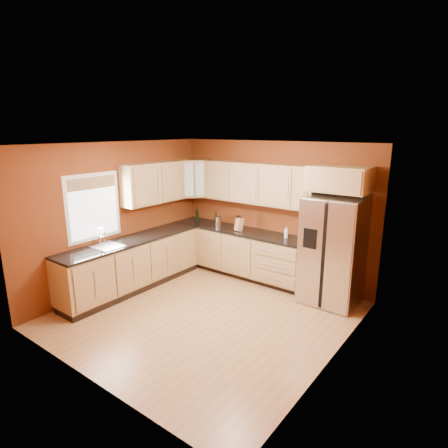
{
  "coord_description": "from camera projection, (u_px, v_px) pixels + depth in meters",
  "views": [
    {
      "loc": [
        3.41,
        -4.06,
        2.82
      ],
      "look_at": [
        -0.32,
        0.9,
        1.23
      ],
      "focal_mm": 30.0,
      "sensor_mm": 36.0,
      "label": 1
    }
  ],
  "objects": [
    {
      "name": "upper_cabinets_back",
      "position": [
        257.0,
        183.0,
        6.94
      ],
      "size": [
        2.3,
        0.33,
        0.75
      ],
      "primitive_type": "cube",
      "color": "#A48A4F",
      "rests_on": "wall_back"
    },
    {
      "name": "ceiling",
      "position": [
        203.0,
        144.0,
        5.19
      ],
      "size": [
        4.0,
        4.0,
        0.0
      ],
      "primitive_type": "plane",
      "color": "white",
      "rests_on": "wall_back"
    },
    {
      "name": "countertop_back",
      "position": [
        239.0,
        230.0,
        7.24
      ],
      "size": [
        2.9,
        0.62,
        0.04
      ],
      "primitive_type": "cube",
      "color": "black",
      "rests_on": "base_cabinets_back"
    },
    {
      "name": "knife_block",
      "position": [
        239.0,
        224.0,
        7.13
      ],
      "size": [
        0.15,
        0.14,
        0.24
      ],
      "primitive_type": "cube",
      "rotation": [
        0.0,
        0.0,
        -0.34
      ],
      "color": "tan",
      "rests_on": "countertop_back"
    },
    {
      "name": "wall_back",
      "position": [
        272.0,
        211.0,
        7.06
      ],
      "size": [
        4.0,
        0.04,
        2.6
      ],
      "primitive_type": "cube",
      "color": "maroon",
      "rests_on": "floor"
    },
    {
      "name": "over_fridge_cabinet",
      "position": [
        340.0,
        179.0,
        5.85
      ],
      "size": [
        0.92,
        0.6,
        0.4
      ],
      "primitive_type": "cube",
      "color": "#A48A4F",
      "rests_on": "wall_back"
    },
    {
      "name": "window",
      "position": [
        94.0,
        207.0,
        6.21
      ],
      "size": [
        0.03,
        0.9,
        1.0
      ],
      "primitive_type": "cube",
      "color": "white",
      "rests_on": "wall_left"
    },
    {
      "name": "canister_right",
      "position": [
        218.0,
        222.0,
        7.42
      ],
      "size": [
        0.17,
        0.17,
        0.21
      ],
      "primitive_type": "cylinder",
      "rotation": [
        0.0,
        0.0,
        0.41
      ],
      "color": "#B8B8BD",
      "rests_on": "countertop_back"
    },
    {
      "name": "base_cabinets_back",
      "position": [
        239.0,
        253.0,
        7.36
      ],
      "size": [
        2.9,
        0.6,
        0.88
      ],
      "primitive_type": "cube",
      "color": "#A48A4F",
      "rests_on": "floor"
    },
    {
      "name": "wine_bottle_b",
      "position": [
        197.0,
        214.0,
        7.79
      ],
      "size": [
        0.08,
        0.08,
        0.32
      ],
      "primitive_type": null,
      "rotation": [
        0.0,
        0.0,
        -0.16
      ],
      "color": "black",
      "rests_on": "countertop_back"
    },
    {
      "name": "wall_right",
      "position": [
        337.0,
        263.0,
        4.34
      ],
      "size": [
        0.04,
        4.0,
        2.6
      ],
      "primitive_type": "cube",
      "color": "maroon",
      "rests_on": "floor"
    },
    {
      "name": "wall_left",
      "position": [
        119.0,
        216.0,
        6.67
      ],
      "size": [
        0.04,
        4.0,
        2.6
      ],
      "primitive_type": "cube",
      "color": "maroon",
      "rests_on": "floor"
    },
    {
      "name": "countertop_left",
      "position": [
        131.0,
        240.0,
        6.59
      ],
      "size": [
        0.62,
        2.8,
        0.04
      ],
      "primitive_type": "cube",
      "color": "black",
      "rests_on": "base_cabinets_left"
    },
    {
      "name": "corner_upper_cabinet",
      "position": [
        194.0,
        178.0,
        7.64
      ],
      "size": [
        0.67,
        0.67,
        0.75
      ],
      "primitive_type": "cube",
      "rotation": [
        0.0,
        0.0,
        0.79
      ],
      "color": "#A48A4F",
      "rests_on": "wall_back"
    },
    {
      "name": "floor",
      "position": [
        206.0,
        315.0,
        5.83
      ],
      "size": [
        4.0,
        4.0,
        0.0
      ],
      "primitive_type": "plane",
      "color": "#AB7142",
      "rests_on": "ground"
    },
    {
      "name": "base_cabinets_left",
      "position": [
        133.0,
        265.0,
        6.71
      ],
      "size": [
        0.6,
        2.8,
        0.88
      ],
      "primitive_type": "cube",
      "color": "#A48A4F",
      "rests_on": "floor"
    },
    {
      "name": "wall_front",
      "position": [
        84.0,
        276.0,
        3.96
      ],
      "size": [
        4.0,
        0.04,
        2.6
      ],
      "primitive_type": "cube",
      "color": "maroon",
      "rests_on": "floor"
    },
    {
      "name": "wine_bottle_a",
      "position": [
        216.0,
        219.0,
        7.42
      ],
      "size": [
        0.08,
        0.08,
        0.3
      ],
      "primitive_type": null,
      "rotation": [
        0.0,
        0.0,
        -0.26
      ],
      "color": "black",
      "rests_on": "countertop_back"
    },
    {
      "name": "upper_cabinets_left",
      "position": [
        154.0,
        183.0,
        7.01
      ],
      "size": [
        0.33,
        1.35,
        0.75
      ],
      "primitive_type": "cube",
      "color": "#A48A4F",
      "rests_on": "wall_left"
    },
    {
      "name": "canister_left",
      "position": [
        219.0,
        221.0,
        7.57
      ],
      "size": [
        0.13,
        0.13,
        0.17
      ],
      "primitive_type": "cylinder",
      "rotation": [
        0.0,
        0.0,
        -0.22
      ],
      "color": "#B8B8BD",
      "rests_on": "countertop_back"
    },
    {
      "name": "sink_faucet",
      "position": [
        107.0,
        238.0,
        6.16
      ],
      "size": [
        0.5,
        0.42,
        0.3
      ],
      "primitive_type": null,
      "color": "silver",
      "rests_on": "countertop_left"
    },
    {
      "name": "soap_dispenser",
      "position": [
        286.0,
        232.0,
        6.66
      ],
      "size": [
        0.07,
        0.07,
        0.2
      ],
      "primitive_type": "cylinder",
      "rotation": [
        0.0,
        0.0,
        0.07
      ],
      "color": "white",
      "rests_on": "countertop_back"
    },
    {
      "name": "refrigerator",
      "position": [
        333.0,
        250.0,
        6.08
      ],
      "size": [
        0.9,
        0.75,
        1.78
      ],
      "primitive_type": "cube",
      "color": "#B8B8BD",
      "rests_on": "floor"
    }
  ]
}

